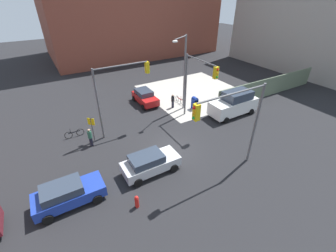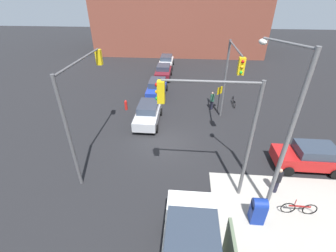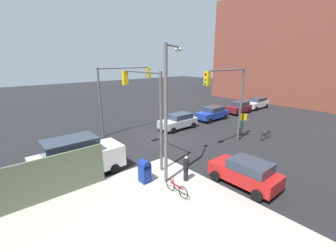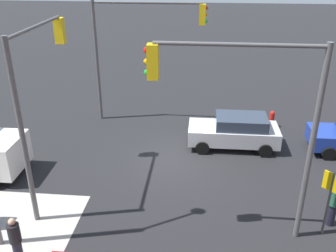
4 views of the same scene
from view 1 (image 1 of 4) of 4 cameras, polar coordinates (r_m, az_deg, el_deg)
ground_plane at (r=19.58m, az=0.67°, el=-5.55°), size 120.00×120.00×0.00m
sidewalk_corner at (r=30.52m, az=6.50°, el=8.60°), size 12.00×12.00×0.01m
construction_fence at (r=31.47m, az=24.30°, el=9.05°), size 16.92×0.12×2.40m
building_warehouse_north at (r=51.03m, az=-9.94°, el=27.76°), size 32.00×18.00×17.54m
building_loft_east at (r=49.33m, az=35.93°, el=20.72°), size 20.00×24.00×14.23m
smokestack at (r=56.16m, az=9.83°, el=26.76°), size 1.80×1.80×14.97m
traffic_signal_nw_corner at (r=20.02m, az=-12.51°, el=9.72°), size 5.10×0.36×6.50m
traffic_signal_se_corner at (r=15.37m, az=16.77°, el=2.37°), size 5.91×0.36×6.50m
traffic_signal_ne_corner at (r=21.71m, az=7.27°, el=11.85°), size 0.36×4.58×6.50m
street_lamp_corner at (r=24.05m, az=3.91°, el=14.30°), size 2.43×1.53×8.00m
warning_sign_two_way at (r=20.57m, az=-18.79°, el=0.06°), size 0.48×0.48×2.40m
mailbox_blue at (r=25.75m, az=6.80°, el=5.93°), size 0.56×0.64×1.43m
fire_hydrant at (r=14.88m, az=-7.93°, el=-18.43°), size 0.26×0.26×0.94m
coupe_blue at (r=15.97m, az=-24.11°, el=-15.40°), size 4.26×2.02×1.62m
hatchback_silver at (r=16.81m, az=-4.63°, el=-9.29°), size 4.29×2.02×1.62m
coupe_red at (r=26.95m, az=-5.90°, el=7.38°), size 2.02×4.00×1.62m
van_white_delivery at (r=25.17m, az=16.42°, el=5.48°), size 5.40×2.32×2.62m
pedestrian_crossing at (r=25.80m, az=1.22°, el=6.40°), size 0.36×0.36×1.63m
pedestrian_waiting at (r=20.45m, az=-19.14°, el=-2.69°), size 0.36×0.36×1.72m
bicycle_leaning_on_fence at (r=27.22m, az=2.97°, el=6.62°), size 0.05×1.75×0.97m
bicycle_at_crosswalk at (r=22.52m, az=-22.68°, el=-1.78°), size 1.75×0.05×0.97m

